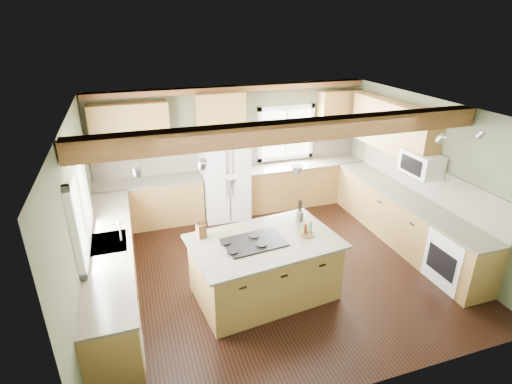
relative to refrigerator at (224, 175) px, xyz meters
name	(u,v)px	position (x,y,z in m)	size (l,w,h in m)	color
floor	(275,267)	(0.30, -2.12, -0.90)	(5.60, 5.60, 0.00)	black
ceiling	(278,111)	(0.30, -2.12, 1.70)	(5.60, 5.60, 0.00)	silver
wall_back	(233,149)	(0.30, 0.38, 0.40)	(5.60, 5.60, 0.00)	#4B523A
wall_left	(80,223)	(-2.50, -2.12, 0.40)	(5.00, 5.00, 0.00)	#4B523A
wall_right	(427,175)	(3.10, -2.12, 0.40)	(5.00, 5.00, 0.00)	#4B523A
ceiling_beam	(295,131)	(0.30, -2.71, 1.57)	(5.55, 0.26, 0.26)	#4C2E15
soffit_trim	(233,89)	(0.30, 0.28, 1.64)	(5.55, 0.20, 0.10)	#4C2E15
backsplash_back	(234,153)	(0.30, 0.36, 0.31)	(5.58, 0.03, 0.58)	brown
backsplash_right	(424,179)	(3.08, -2.07, 0.31)	(0.03, 3.70, 0.58)	brown
base_cab_back_left	(151,204)	(-1.49, 0.08, -0.46)	(2.02, 0.60, 0.88)	brown
counter_back_left	(148,182)	(-1.49, 0.08, 0.00)	(2.06, 0.64, 0.04)	#443D32
base_cab_back_right	(303,184)	(1.79, 0.08, -0.46)	(2.62, 0.60, 0.88)	brown
counter_back_right	(304,164)	(1.79, 0.08, 0.00)	(2.66, 0.64, 0.04)	#443D32
base_cab_left	(113,271)	(-2.20, -2.07, -0.46)	(0.60, 3.70, 0.88)	brown
counter_left	(108,243)	(-2.20, -2.07, 0.00)	(0.64, 3.74, 0.04)	#443D32
base_cab_right	(404,220)	(2.80, -2.07, -0.46)	(0.60, 3.70, 0.88)	brown
counter_right	(408,197)	(2.80, -2.07, 0.00)	(0.64, 3.74, 0.04)	#443D32
upper_cab_back_left	(130,128)	(-1.69, 0.21, 1.05)	(1.40, 0.35, 0.90)	brown
upper_cab_over_fridge	(220,111)	(0.00, 0.21, 1.25)	(0.96, 0.35, 0.70)	brown
upper_cab_right	(392,127)	(2.92, -1.22, 1.05)	(0.35, 2.20, 0.90)	brown
upper_cab_back_corner	(339,112)	(2.60, 0.21, 1.05)	(0.90, 0.35, 0.90)	brown
window_left	(78,204)	(-2.48, -2.07, 0.65)	(0.04, 1.60, 1.05)	white
window_back	(286,133)	(1.45, 0.36, 0.65)	(1.10, 0.04, 1.00)	white
sink	(108,243)	(-2.20, -2.07, 0.01)	(0.50, 0.65, 0.03)	#262628
faucet	(120,232)	(-2.02, -2.07, 0.15)	(0.02, 0.02, 0.28)	#B2B2B7
dishwasher	(114,333)	(-2.19, -3.37, -0.47)	(0.60, 0.60, 0.84)	white
oven	(457,259)	(2.79, -3.37, -0.47)	(0.60, 0.72, 0.84)	white
microwave	(421,164)	(2.88, -2.17, 0.65)	(0.40, 0.70, 0.38)	white
pendant_left	(231,183)	(-0.58, -2.76, 0.98)	(0.18, 0.18, 0.16)	#B2B2B7
pendant_right	(297,172)	(0.38, -2.65, 0.98)	(0.18, 0.18, 0.16)	#B2B2B7
refrigerator	(224,175)	(0.00, 0.00, 0.00)	(0.90, 0.74, 1.80)	white
island	(264,269)	(-0.10, -2.71, -0.46)	(1.94, 1.18, 0.88)	brown
island_top	(264,241)	(-0.10, -2.71, 0.00)	(2.06, 1.31, 0.04)	#443D32
cooktop	(254,242)	(-0.26, -2.73, 0.03)	(0.84, 0.56, 0.02)	black
knife_block	(201,231)	(-0.93, -2.35, 0.12)	(0.12, 0.09, 0.21)	brown
utensil_crock	(300,216)	(0.61, -2.32, 0.10)	(0.12, 0.12, 0.16)	#433B36
bottle_tray	(308,229)	(0.54, -2.76, 0.12)	(0.23, 0.23, 0.21)	brown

